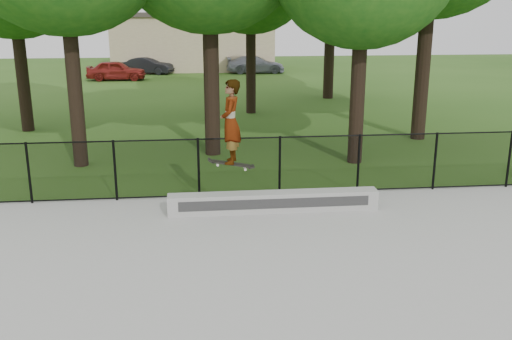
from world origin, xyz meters
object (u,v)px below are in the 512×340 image
object	(u,v)px
car_b	(148,66)
skater_airborne	(231,123)
grind_ledge	(274,202)
car_c	(255,65)
car_a	(116,70)

from	to	relation	value
car_b	skater_airborne	size ratio (longest dim) A/B	1.66
skater_airborne	grind_ledge	bearing A→B (deg)	13.29
grind_ledge	car_c	xyz separation A→B (m)	(2.82, 29.94, 0.33)
car_b	skater_airborne	xyz separation A→B (m)	(4.02, -30.40, 1.59)
grind_ledge	car_a	xyz separation A→B (m)	(-6.81, 26.51, 0.36)
car_a	car_b	xyz separation A→B (m)	(1.81, 3.66, -0.05)
car_b	car_c	xyz separation A→B (m)	(7.82, -0.23, 0.02)
grind_ledge	skater_airborne	size ratio (longest dim) A/B	2.44
car_a	car_b	distance (m)	4.08
grind_ledge	car_c	bearing A→B (deg)	84.63
car_a	car_c	size ratio (longest dim) A/B	0.97
skater_airborne	car_a	bearing A→B (deg)	102.29
car_c	car_b	bearing A→B (deg)	87.17
car_a	car_c	world-z (taller)	car_a
grind_ledge	car_a	distance (m)	27.37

